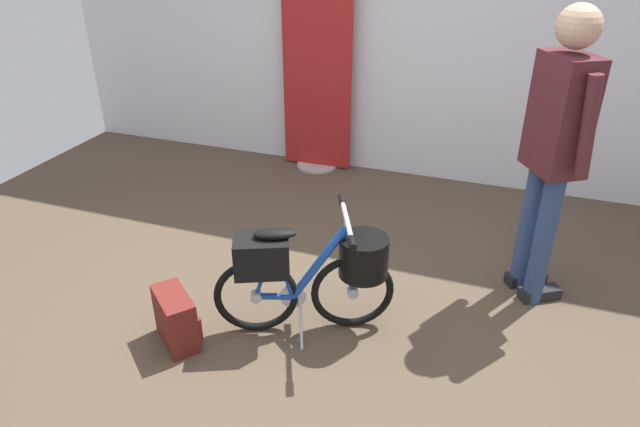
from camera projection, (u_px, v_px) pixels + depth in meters
ground_plane at (300, 323)px, 3.18m from camera, size 6.07×6.07×0.00m
floor_banner_stand at (317, 84)px, 4.77m from camera, size 0.60×0.36×1.67m
folding_bike_foreground at (313, 270)px, 2.97m from camera, size 0.90×0.57×0.69m
visitor_near_wall at (555, 144)px, 3.00m from camera, size 0.38×0.46×1.66m
backpack_on_floor at (176, 319)px, 2.98m from camera, size 0.33×0.31×0.30m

